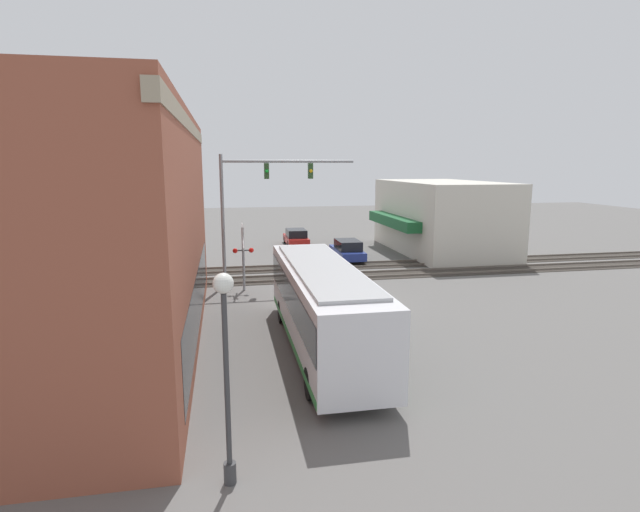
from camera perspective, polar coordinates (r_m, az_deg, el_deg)
The scene contains 12 objects.
ground_plane at distance 26.02m, azimuth 3.66°, elevation -5.32°, with size 120.00×120.00×0.00m, color #605E5B.
brick_building at distance 21.45m, azimuth -30.07°, elevation 2.22°, with size 19.53×11.91×9.01m.
shop_building at distance 41.99m, azimuth 13.59°, elevation 4.38°, with size 13.53×8.25×5.72m.
city_bus at distance 19.06m, azimuth 0.26°, elevation -5.46°, with size 11.65×2.59×3.31m.
traffic_signal_gantry at distance 29.26m, azimuth -7.04°, elevation 7.36°, with size 0.42×7.81×7.63m.
crossing_signal at distance 28.33m, azimuth -8.77°, elevation 0.63°, with size 1.41×1.18×3.81m.
streetlamp at distance 11.09m, azimuth -10.69°, elevation -11.78°, with size 0.44×0.44×4.83m.
rail_track_near at distance 31.68m, azimuth 0.95°, elevation -2.39°, with size 2.60×60.00×0.15m.
rail_track_far at distance 34.75m, azimuth -0.14°, elevation -1.25°, with size 2.60×60.00×0.15m.
parked_car_blue at distance 37.29m, azimuth 3.16°, elevation 0.60°, with size 4.53×1.82×1.53m.
parked_car_red at distance 44.08m, azimuth -2.76°, elevation 2.08°, with size 4.38×1.82×1.46m.
pedestrian_near_bus at distance 18.73m, azimuth 7.11°, elevation -8.66°, with size 0.34×0.34×1.84m.
Camera 1 is at (-24.24, 6.35, 7.04)m, focal length 28.00 mm.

